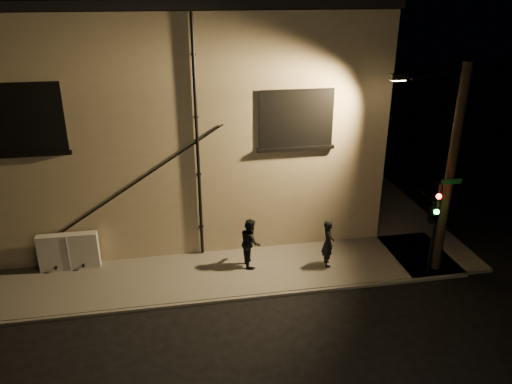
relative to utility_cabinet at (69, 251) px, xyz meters
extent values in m
plane|color=black|center=(6.37, -2.70, -0.77)|extent=(90.00, 90.00, 0.00)
cube|color=#57554E|center=(3.37, -1.20, -0.71)|extent=(20.00, 3.00, 0.12)
cube|color=#57554E|center=(12.87, 5.30, -0.71)|extent=(3.00, 16.00, 0.12)
cube|color=tan|center=(3.37, 6.30, 3.48)|extent=(16.00, 12.00, 8.50)
cube|color=black|center=(-0.63, 0.28, 4.63)|extent=(2.20, 0.10, 2.20)
cube|color=black|center=(-0.63, 0.29, 4.63)|extent=(1.98, 0.05, 1.98)
cube|color=black|center=(7.97, 0.28, 4.23)|extent=(2.60, 0.10, 2.00)
cube|color=#A5B28C|center=(7.97, 0.29, 4.23)|extent=(2.38, 0.05, 1.78)
cylinder|color=black|center=(4.57, 0.22, 3.54)|extent=(0.11, 0.11, 8.30)
cylinder|color=black|center=(2.37, 0.25, 2.23)|extent=(5.96, 0.04, 3.75)
cylinder|color=black|center=(2.49, 0.25, 2.29)|extent=(5.96, 0.04, 3.75)
cube|color=#B3B1AB|center=(0.00, 0.00, 0.00)|extent=(1.99, 0.33, 1.31)
imported|color=black|center=(8.80, -1.37, 0.20)|extent=(0.45, 0.65, 1.72)
imported|color=black|center=(6.17, -0.85, 0.21)|extent=(0.67, 0.85, 1.73)
cylinder|color=black|center=(12.09, -2.40, 0.96)|extent=(0.12, 0.12, 3.23)
imported|color=black|center=(11.87, -2.52, 1.65)|extent=(0.44, 1.95, 0.78)
sphere|color=#FF140C|center=(11.89, -2.70, 2.29)|extent=(0.17, 0.17, 0.17)
sphere|color=#14FF3F|center=(11.89, -2.70, 1.75)|extent=(0.17, 0.17, 0.17)
cube|color=#0C4C1E|center=(12.44, -2.40, 2.63)|extent=(0.70, 0.03, 0.18)
cylinder|color=black|center=(12.46, -2.23, 2.80)|extent=(0.30, 0.30, 7.15)
cylinder|color=black|center=(11.66, -1.68, 5.88)|extent=(1.81, 0.99, 0.10)
cube|color=black|center=(10.86, -1.13, 5.78)|extent=(0.55, 0.28, 0.18)
cube|color=#FFC672|center=(10.86, -1.13, 5.68)|extent=(0.42, 0.20, 0.04)
camera|label=1|loc=(3.65, -15.85, 8.49)|focal=35.00mm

